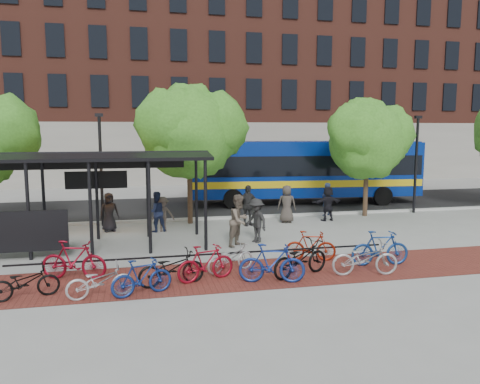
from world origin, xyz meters
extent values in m
plane|color=#9E9E99|center=(0.00, 0.00, 0.00)|extent=(160.00, 160.00, 0.00)
cube|color=black|center=(0.00, 8.00, 0.01)|extent=(160.00, 8.00, 0.01)
cube|color=#B7B7B2|center=(0.00, 4.00, 0.06)|extent=(160.00, 0.25, 0.12)
cube|color=maroon|center=(-2.00, -5.00, 0.00)|extent=(24.00, 3.00, 0.01)
cube|color=black|center=(-3.30, -4.10, 0.00)|extent=(12.00, 0.05, 0.95)
cube|color=brown|center=(10.00, 26.00, 10.00)|extent=(55.00, 14.00, 20.00)
cube|color=#7A664C|center=(-16.00, 40.00, 15.00)|extent=(22.00, 22.00, 30.00)
cylinder|color=black|center=(-9.00, -1.85, 1.65)|extent=(0.12, 0.12, 3.30)
cylinder|color=black|center=(-9.00, 0.85, 1.65)|extent=(0.12, 0.12, 3.30)
cylinder|color=black|center=(-7.00, -1.85, 1.65)|extent=(0.12, 0.12, 3.30)
cylinder|color=black|center=(-7.00, 0.85, 1.65)|extent=(0.12, 0.12, 3.30)
cylinder|color=black|center=(-5.00, -1.85, 1.65)|extent=(0.12, 0.12, 3.30)
cylinder|color=black|center=(-5.00, 0.85, 1.65)|extent=(0.12, 0.12, 3.30)
cylinder|color=black|center=(-3.00, -1.85, 1.65)|extent=(0.12, 0.12, 3.30)
cylinder|color=black|center=(-3.00, 0.85, 1.65)|extent=(0.12, 0.12, 3.30)
cube|color=black|center=(-8.00, -1.20, 3.45)|extent=(10.60, 1.65, 0.29)
cube|color=black|center=(-8.00, 0.20, 3.45)|extent=(10.60, 1.65, 0.29)
cube|color=black|center=(-8.00, 0.90, 3.05)|extent=(9.00, 0.10, 0.40)
cube|color=black|center=(-7.00, 0.95, 2.40)|extent=(2.40, 0.12, 0.70)
cube|color=#FF7200|center=(-7.00, 1.03, 2.40)|extent=(2.20, 0.02, 0.55)
sphere|color=#39761F|center=(-11.00, 3.50, 4.28)|extent=(3.20, 3.20, 3.20)
cylinder|color=#382619|center=(-3.00, 3.30, 1.26)|extent=(0.24, 0.24, 2.52)
sphere|color=#39761F|center=(-3.00, 3.30, 4.20)|extent=(4.20, 4.20, 4.20)
sphere|color=#39761F|center=(-1.95, 3.50, 4.50)|extent=(3.36, 3.36, 3.36)
sphere|color=#39761F|center=(-3.84, 3.00, 4.60)|extent=(3.15, 3.15, 3.15)
sphere|color=#39761F|center=(-2.90, 3.70, 5.00)|extent=(2.94, 2.94, 2.94)
cylinder|color=#382619|center=(6.00, 3.30, 1.14)|extent=(0.24, 0.24, 2.27)
sphere|color=#39761F|center=(6.00, 3.30, 3.79)|extent=(3.80, 3.80, 3.80)
sphere|color=#39761F|center=(6.95, 3.50, 4.09)|extent=(3.04, 3.04, 3.04)
sphere|color=#39761F|center=(5.24, 3.00, 4.20)|extent=(2.85, 2.85, 2.85)
sphere|color=#39761F|center=(6.10, 3.70, 4.59)|extent=(2.66, 2.66, 2.66)
cylinder|color=black|center=(-7.00, 3.60, 2.50)|extent=(0.14, 0.14, 5.00)
cube|color=black|center=(-7.00, 3.60, 5.05)|extent=(0.35, 0.20, 0.15)
cylinder|color=black|center=(9.00, 3.60, 2.50)|extent=(0.14, 0.14, 5.00)
cube|color=black|center=(9.00, 3.60, 5.05)|extent=(0.35, 0.20, 0.15)
cube|color=navy|center=(4.33, 8.01, 2.09)|extent=(13.97, 4.14, 3.16)
cube|color=black|center=(4.33, 8.01, 2.35)|extent=(13.70, 4.16, 1.15)
cube|color=gold|center=(4.33, 8.01, 1.32)|extent=(13.84, 4.18, 0.40)
cube|color=navy|center=(4.33, 8.01, 3.61)|extent=(13.67, 3.82, 0.21)
cylinder|color=black|center=(-0.19, 6.90, 0.55)|extent=(1.12, 0.41, 1.10)
cylinder|color=black|center=(0.07, 9.87, 0.55)|extent=(1.12, 0.41, 1.10)
cylinder|color=black|center=(8.59, 6.15, 0.55)|extent=(1.12, 0.41, 1.10)
cylinder|color=black|center=(8.85, 9.12, 0.55)|extent=(1.12, 0.41, 1.10)
imported|color=black|center=(-8.33, -5.79, 0.45)|extent=(1.80, 1.03, 0.90)
imported|color=maroon|center=(-7.29, -4.37, 0.59)|extent=(2.02, 1.04, 1.17)
imported|color=#AAAAAD|center=(-6.42, -6.14, 0.46)|extent=(1.82, 0.92, 0.91)
imported|color=navy|center=(-5.35, -6.19, 0.50)|extent=(1.73, 0.95, 1.00)
imported|color=black|center=(-4.52, -5.54, 0.51)|extent=(2.02, 1.06, 1.01)
imported|color=maroon|center=(-3.51, -5.35, 0.54)|extent=(1.86, 1.01, 1.08)
imported|color=#B3B3B6|center=(-2.64, -4.64, 0.44)|extent=(1.77, 1.19, 0.88)
imported|color=navy|center=(-1.68, -5.94, 0.58)|extent=(2.00, 0.99, 1.16)
imported|color=black|center=(-0.66, -5.51, 0.54)|extent=(2.18, 1.46, 1.08)
imported|color=maroon|center=(0.24, -3.99, 0.51)|extent=(1.77, 0.93, 1.02)
imported|color=#9E9EA0|center=(1.27, -5.86, 0.53)|extent=(2.10, 1.00, 1.06)
imported|color=navy|center=(2.24, -5.02, 0.58)|extent=(1.97, 0.72, 1.16)
imported|color=black|center=(-6.63, 2.26, 0.85)|extent=(0.95, 0.75, 1.70)
imported|color=#212A4D|center=(-4.64, 1.75, 0.88)|extent=(1.00, 0.87, 1.75)
imported|color=#50443B|center=(-4.35, 1.76, 0.76)|extent=(0.99, 0.59, 1.52)
imported|color=#282828|center=(-0.47, 2.19, 0.94)|extent=(1.18, 0.70, 1.88)
imported|color=black|center=(3.60, 2.49, 0.84)|extent=(1.62, 0.70, 1.69)
imported|color=#3F3933|center=(1.51, 2.50, 0.90)|extent=(1.00, 0.80, 1.79)
imported|color=#1A253E|center=(4.08, 3.80, 0.85)|extent=(0.74, 0.67, 1.70)
imported|color=#64584B|center=(-1.67, -1.50, 0.99)|extent=(1.22, 1.20, 1.98)
imported|color=#242424|center=(-0.90, -1.06, 0.87)|extent=(1.06, 1.29, 1.74)
camera|label=1|loc=(-5.38, -18.47, 4.37)|focal=35.00mm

